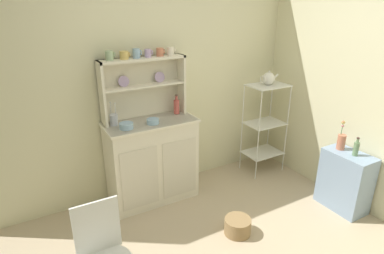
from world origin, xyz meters
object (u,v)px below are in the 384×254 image
at_px(bakers_rack, 265,120).
at_px(porcelain_teapot, 269,79).
at_px(hutch_shelf_unit, 142,83).
at_px(wire_chair, 102,251).
at_px(bowl_mixing_large, 126,126).
at_px(jam_bottle, 177,106).
at_px(hutch_cabinet, 152,160).
at_px(cup_sage_0, 110,56).
at_px(oil_bottle, 356,148).
at_px(utensil_jar, 114,119).
at_px(side_shelf_blue, 345,181).
at_px(floor_basket, 238,226).
at_px(flower_vase, 341,141).

height_order(bakers_rack, porcelain_teapot, porcelain_teapot).
distance_m(hutch_shelf_unit, bakers_rack, 1.60).
xyz_separation_m(wire_chair, bowl_mixing_large, (0.56, 1.06, 0.42)).
bearing_deg(jam_bottle, bowl_mixing_large, -165.61).
relative_size(hutch_cabinet, hutch_shelf_unit, 1.08).
bearing_deg(cup_sage_0, oil_bottle, -33.50).
bearing_deg(cup_sage_0, jam_bottle, -3.09).
xyz_separation_m(hutch_cabinet, bowl_mixing_large, (-0.27, -0.07, 0.47)).
distance_m(wire_chair, jam_bottle, 1.76).
relative_size(hutch_shelf_unit, bakers_rack, 0.78).
height_order(bakers_rack, oil_bottle, bakers_rack).
bearing_deg(utensil_jar, side_shelf_blue, -31.24).
bearing_deg(floor_basket, oil_bottle, -11.62).
distance_m(jam_bottle, flower_vase, 1.74).
relative_size(bakers_rack, porcelain_teapot, 4.72).
distance_m(cup_sage_0, flower_vase, 2.44).
distance_m(hutch_shelf_unit, oil_bottle, 2.22).
relative_size(bowl_mixing_large, flower_vase, 0.44).
bearing_deg(flower_vase, floor_basket, 176.23).
bearing_deg(side_shelf_blue, bakers_rack, 100.43).
xyz_separation_m(hutch_shelf_unit, bowl_mixing_large, (-0.27, -0.23, -0.34)).
bearing_deg(flower_vase, wire_chair, -177.34).
distance_m(hutch_cabinet, side_shelf_blue, 2.02).
bearing_deg(utensil_jar, flower_vase, -28.65).
distance_m(floor_basket, oil_bottle, 1.39).
bearing_deg(cup_sage_0, wire_chair, -112.22).
bearing_deg(floor_basket, cup_sage_0, 125.91).
xyz_separation_m(wire_chair, oil_bottle, (2.50, -0.05, 0.19)).
height_order(side_shelf_blue, floor_basket, side_shelf_blue).
xyz_separation_m(bakers_rack, bowl_mixing_large, (-1.74, 0.02, 0.25)).
relative_size(cup_sage_0, bowl_mixing_large, 0.66).
distance_m(bakers_rack, side_shelf_blue, 1.13).
bearing_deg(wire_chair, jam_bottle, 26.29).
bearing_deg(bowl_mixing_large, side_shelf_blue, -28.87).
bearing_deg(side_shelf_blue, utensil_jar, 148.76).
bearing_deg(hutch_shelf_unit, jam_bottle, -12.23).
height_order(jam_bottle, oil_bottle, jam_bottle).
bearing_deg(cup_sage_0, hutch_cabinet, -20.98).
bearing_deg(cup_sage_0, floor_basket, -54.09).
bearing_deg(wire_chair, hutch_cabinet, 34.04).
xyz_separation_m(hutch_shelf_unit, oil_bottle, (1.66, -1.35, -0.57)).
height_order(wire_chair, cup_sage_0, cup_sage_0).
height_order(bowl_mixing_large, porcelain_teapot, porcelain_teapot).
distance_m(hutch_cabinet, bakers_rack, 1.49).
distance_m(cup_sage_0, oil_bottle, 2.53).
relative_size(cup_sage_0, jam_bottle, 0.42).
bearing_deg(jam_bottle, wire_chair, -134.00).
height_order(hutch_cabinet, jam_bottle, jam_bottle).
bearing_deg(cup_sage_0, bakers_rack, -6.81).
distance_m(cup_sage_0, porcelain_teapot, 1.84).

